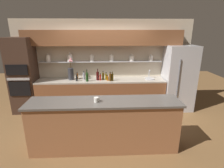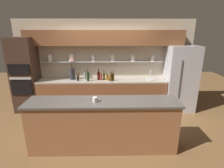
# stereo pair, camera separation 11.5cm
# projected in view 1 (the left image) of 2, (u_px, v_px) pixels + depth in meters

# --- Properties ---
(ground_plane) EXTENTS (12.00, 12.00, 0.00)m
(ground_plane) POSITION_uv_depth(u_px,v_px,m) (104.00, 131.00, 4.16)
(ground_plane) COLOR brown
(back_wall_unit) EXTENTS (5.20, 0.44, 2.60)m
(back_wall_unit) POSITION_uv_depth(u_px,v_px,m) (103.00, 56.00, 5.16)
(back_wall_unit) COLOR beige
(back_wall_unit) RESTS_ON ground_plane
(back_counter_unit) EXTENTS (3.67, 0.62, 0.92)m
(back_counter_unit) POSITION_uv_depth(u_px,v_px,m) (101.00, 94.00, 5.20)
(back_counter_unit) COLOR brown
(back_counter_unit) RESTS_ON ground_plane
(island_counter) EXTENTS (2.90, 0.61, 1.02)m
(island_counter) POSITION_uv_depth(u_px,v_px,m) (104.00, 125.00, 3.44)
(island_counter) COLOR #99603D
(island_counter) RESTS_ON ground_plane
(refrigerator) EXTENTS (0.83, 0.73, 1.89)m
(refrigerator) POSITION_uv_depth(u_px,v_px,m) (178.00, 78.00, 5.12)
(refrigerator) COLOR #B7B7BC
(refrigerator) RESTS_ON ground_plane
(oven_tower) EXTENTS (0.66, 0.64, 2.12)m
(oven_tower) POSITION_uv_depth(u_px,v_px,m) (23.00, 76.00, 4.92)
(oven_tower) COLOR #3D281E
(oven_tower) RESTS_ON ground_plane
(flower_vase) EXTENTS (0.16, 0.16, 0.62)m
(flower_vase) POSITION_uv_depth(u_px,v_px,m) (71.00, 73.00, 5.00)
(flower_vase) COLOR #2D2D33
(flower_vase) RESTS_ON back_counter_unit
(sink_fixture) EXTENTS (0.29, 0.29, 0.25)m
(sink_fixture) POSITION_uv_depth(u_px,v_px,m) (150.00, 78.00, 5.13)
(sink_fixture) COLOR #B7B7BC
(sink_fixture) RESTS_ON back_counter_unit
(bottle_spirit_0) EXTENTS (0.08, 0.08, 0.24)m
(bottle_spirit_0) POSITION_uv_depth(u_px,v_px,m) (84.00, 76.00, 5.05)
(bottle_spirit_0) COLOR gray
(bottle_spirit_0) RESTS_ON back_counter_unit
(bottle_sauce_1) EXTENTS (0.05, 0.05, 0.17)m
(bottle_sauce_1) POSITION_uv_depth(u_px,v_px,m) (108.00, 78.00, 4.94)
(bottle_sauce_1) COLOR #9E4C0A
(bottle_sauce_1) RESTS_ON back_counter_unit
(bottle_oil_2) EXTENTS (0.06, 0.06, 0.22)m
(bottle_oil_2) POSITION_uv_depth(u_px,v_px,m) (106.00, 77.00, 5.02)
(bottle_oil_2) COLOR brown
(bottle_oil_2) RESTS_ON back_counter_unit
(bottle_spirit_3) EXTENTS (0.07, 0.07, 0.27)m
(bottle_spirit_3) POSITION_uv_depth(u_px,v_px,m) (110.00, 77.00, 4.89)
(bottle_spirit_3) COLOR #4C2D0C
(bottle_spirit_3) RESTS_ON back_counter_unit
(bottle_sauce_4) EXTENTS (0.05, 0.05, 0.18)m
(bottle_sauce_4) POSITION_uv_depth(u_px,v_px,m) (77.00, 78.00, 4.90)
(bottle_sauce_4) COLOR black
(bottle_sauce_4) RESTS_ON back_counter_unit
(bottle_wine_5) EXTENTS (0.08, 0.08, 0.33)m
(bottle_wine_5) POSITION_uv_depth(u_px,v_px,m) (98.00, 76.00, 4.98)
(bottle_wine_5) COLOR #380C0C
(bottle_wine_5) RESTS_ON back_counter_unit
(bottle_oil_6) EXTENTS (0.06, 0.06, 0.25)m
(bottle_oil_6) POSITION_uv_depth(u_px,v_px,m) (103.00, 76.00, 5.03)
(bottle_oil_6) COLOR #47380A
(bottle_oil_6) RESTS_ON back_counter_unit
(bottle_wine_7) EXTENTS (0.07, 0.07, 0.28)m
(bottle_wine_7) POSITION_uv_depth(u_px,v_px,m) (87.00, 75.00, 5.12)
(bottle_wine_7) COLOR black
(bottle_wine_7) RESTS_ON back_counter_unit
(bottle_sauce_8) EXTENTS (0.05, 0.05, 0.18)m
(bottle_sauce_8) POSITION_uv_depth(u_px,v_px,m) (77.00, 76.00, 5.17)
(bottle_sauce_8) COLOR #9E4C0A
(bottle_sauce_8) RESTS_ON back_counter_unit
(bottle_oil_9) EXTENTS (0.06, 0.06, 0.26)m
(bottle_oil_9) POSITION_uv_depth(u_px,v_px,m) (112.00, 77.00, 4.93)
(bottle_oil_9) COLOR #47380A
(bottle_oil_9) RESTS_ON back_counter_unit
(bottle_wine_10) EXTENTS (0.07, 0.07, 0.33)m
(bottle_wine_10) POSITION_uv_depth(u_px,v_px,m) (87.00, 77.00, 4.86)
(bottle_wine_10) COLOR #193814
(bottle_wine_10) RESTS_ON back_counter_unit
(bottle_sauce_11) EXTENTS (0.05, 0.05, 0.20)m
(bottle_sauce_11) POSITION_uv_depth(u_px,v_px,m) (100.00, 77.00, 4.98)
(bottle_sauce_11) COLOR maroon
(bottle_sauce_11) RESTS_ON back_counter_unit
(coffee_mug) EXTENTS (0.11, 0.09, 0.09)m
(coffee_mug) POSITION_uv_depth(u_px,v_px,m) (96.00, 100.00, 3.23)
(coffee_mug) COLOR silver
(coffee_mug) RESTS_ON island_counter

